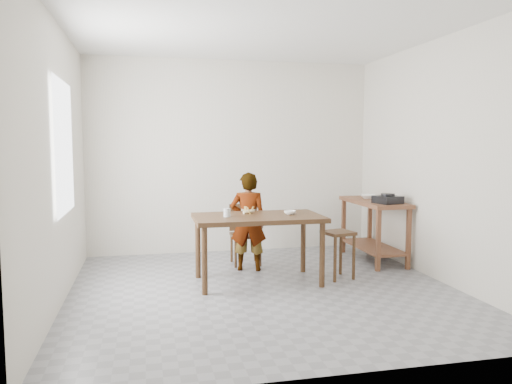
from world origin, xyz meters
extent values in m
cube|color=gray|center=(0.00, 0.00, -0.02)|extent=(4.00, 4.00, 0.04)
cube|color=white|center=(0.00, 0.00, 2.72)|extent=(4.00, 4.00, 0.04)
cube|color=silver|center=(0.00, 2.02, 1.35)|extent=(4.00, 0.04, 2.70)
cube|color=silver|center=(0.00, -2.02, 1.35)|extent=(4.00, 0.04, 2.70)
cube|color=silver|center=(-2.02, 0.00, 1.35)|extent=(0.04, 4.00, 2.70)
cube|color=silver|center=(2.02, 0.00, 1.35)|extent=(0.04, 4.00, 2.70)
cube|color=white|center=(-1.97, 0.20, 1.50)|extent=(0.02, 1.10, 1.30)
imported|color=white|center=(0.00, 0.85, 0.60)|extent=(0.50, 0.39, 1.20)
cylinder|color=silver|center=(-0.35, 0.27, 0.80)|extent=(0.09, 0.09, 0.09)
imported|color=white|center=(0.37, 0.31, 0.77)|extent=(0.14, 0.14, 0.04)
imported|color=white|center=(1.72, 1.18, 0.83)|extent=(0.29, 0.29, 0.06)
cube|color=black|center=(1.72, 0.64, 0.85)|extent=(0.34, 0.34, 0.09)
camera|label=1|loc=(-1.19, -4.99, 1.53)|focal=35.00mm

